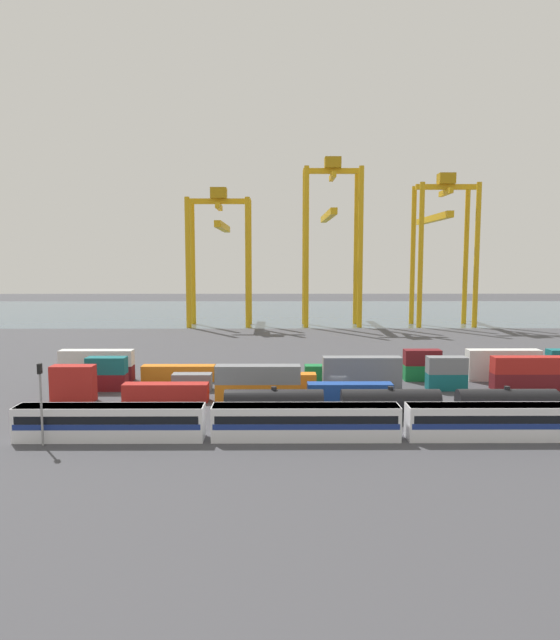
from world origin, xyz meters
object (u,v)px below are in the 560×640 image
object	(u,v)px
signal_mast	(41,394)
gantry_crane_east	(442,234)
shipping_container_19	(260,373)
shipping_container_12	(446,381)
passenger_train	(306,421)
shipping_container_14	(531,381)
shipping_container_2	(166,392)
shipping_container_5	(350,392)
gantry_crane_central	(331,228)
freight_tank_row	(390,404)
shipping_container_23	(503,373)
shipping_container_16	(97,373)
shipping_container_10	(362,382)
gantry_crane_west	(220,242)

from	to	relation	value
signal_mast	gantry_crane_east	bearing A→B (deg)	56.48
shipping_container_19	shipping_container_12	bearing A→B (deg)	-13.34
passenger_train	shipping_container_14	bearing A→B (deg)	33.68
shipping_container_2	shipping_container_5	distance (m)	26.28
passenger_train	gantry_crane_central	distance (m)	117.38
shipping_container_12	passenger_train	bearing A→B (deg)	-133.72
shipping_container_14	shipping_container_19	bearing A→B (deg)	170.72
freight_tank_row	shipping_container_23	world-z (taller)	freight_tank_row
shipping_container_2	shipping_container_12	bearing A→B (deg)	9.32
signal_mast	shipping_container_2	xyz separation A→B (m)	(9.63, 19.30, -4.46)
shipping_container_5	freight_tank_row	bearing A→B (deg)	-68.22
shipping_container_2	shipping_container_5	bearing A→B (deg)	0.00
shipping_container_14	gantry_crane_east	xyz separation A→B (m)	(11.39, 89.08, 26.68)
shipping_container_12	gantry_crane_east	distance (m)	96.18
passenger_train	shipping_container_12	distance (m)	33.45
shipping_container_16	gantry_crane_central	world-z (taller)	gantry_crane_central
shipping_container_5	shipping_container_16	size ratio (longest dim) A/B	1.00
shipping_container_23	signal_mast	bearing A→B (deg)	-152.40
shipping_container_2	shipping_container_10	distance (m)	29.84
shipping_container_12	gantry_crane_west	bearing A→B (deg)	116.17
shipping_container_19	shipping_container_23	bearing A→B (deg)	0.00
freight_tank_row	gantry_crane_central	size ratio (longest dim) A/B	0.83
gantry_crane_west	freight_tank_row	bearing A→B (deg)	-73.31
shipping_container_2	gantry_crane_central	distance (m)	105.34
signal_mast	shipping_container_23	bearing A→B (deg)	27.60
shipping_container_19	shipping_container_16	bearing A→B (deg)	180.00
freight_tank_row	shipping_container_19	distance (m)	29.07
shipping_container_2	shipping_container_23	world-z (taller)	same
signal_mast	gantry_crane_east	size ratio (longest dim) A/B	0.20
shipping_container_5	shipping_container_12	world-z (taller)	same
freight_tank_row	shipping_container_10	bearing A→B (deg)	93.81
signal_mast	gantry_crane_west	size ratio (longest dim) A/B	0.22
gantry_crane_west	shipping_container_16	bearing A→B (deg)	-98.80
signal_mast	shipping_container_23	size ratio (longest dim) A/B	0.75
passenger_train	shipping_container_10	world-z (taller)	passenger_train
freight_tank_row	shipping_container_10	distance (m)	16.61
signal_mast	shipping_container_10	xyz separation A→B (m)	(38.66, 26.22, -4.46)
shipping_container_10	gantry_crane_east	xyz separation A→B (m)	(37.70, 89.08, 26.68)
shipping_container_5	shipping_container_12	distance (m)	17.35
shipping_container_2	passenger_train	bearing A→B (deg)	-42.12
shipping_container_10	shipping_container_23	world-z (taller)	same
passenger_train	shipping_container_2	xyz separation A→B (m)	(-19.07, 17.25, -0.84)
shipping_container_16	shipping_container_23	distance (m)	67.93
shipping_container_10	shipping_container_12	size ratio (longest dim) A/B	2.00
shipping_container_19	gantry_crane_central	size ratio (longest dim) A/B	0.24
passenger_train	freight_tank_row	xyz separation A→B (m)	(11.06, 7.61, -0.13)
shipping_container_14	shipping_container_16	distance (m)	69.86
gantry_crane_west	gantry_crane_central	xyz separation A→B (m)	(34.11, 0.20, 4.32)
gantry_crane_west	shipping_container_23	bearing A→B (deg)	-56.01
shipping_container_5	passenger_train	bearing A→B (deg)	-112.68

